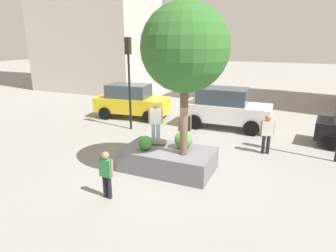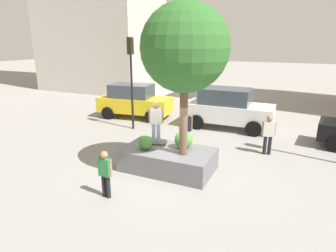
% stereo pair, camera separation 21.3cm
% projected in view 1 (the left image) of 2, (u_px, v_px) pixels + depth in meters
% --- Properties ---
extents(ground_plane, '(120.00, 120.00, 0.00)m').
position_uv_depth(ground_plane, '(169.00, 170.00, 10.79)').
color(ground_plane, gray).
extents(planter_ledge, '(3.36, 1.94, 0.81)m').
position_uv_depth(planter_ledge, '(168.00, 159.00, 10.74)').
color(planter_ledge, slate).
rests_on(planter_ledge, ground).
extents(plaza_tree, '(2.88, 2.88, 5.08)m').
position_uv_depth(plaza_tree, '(185.00, 48.00, 9.17)').
color(plaza_tree, brown).
rests_on(plaza_tree, planter_ledge).
extents(boxwood_shrub, '(0.52, 0.52, 0.52)m').
position_uv_depth(boxwood_shrub, '(145.00, 143.00, 10.54)').
color(boxwood_shrub, '#3D7A33').
rests_on(boxwood_shrub, planter_ledge).
extents(hedge_clump, '(0.67, 0.67, 0.67)m').
position_uv_depth(hedge_clump, '(184.00, 140.00, 10.64)').
color(hedge_clump, '#4C8C3D').
rests_on(hedge_clump, planter_ledge).
extents(skateboard, '(0.82, 0.46, 0.07)m').
position_uv_depth(skateboard, '(156.00, 143.00, 11.07)').
color(skateboard, brown).
rests_on(skateboard, planter_ledge).
extents(skateboarder, '(0.49, 0.37, 1.61)m').
position_uv_depth(skateboarder, '(156.00, 120.00, 10.80)').
color(skateboarder, '#8C9EB7').
rests_on(skateboarder, skateboard).
extents(taxi_cab, '(4.68, 2.54, 2.09)m').
position_uv_depth(taxi_cab, '(131.00, 101.00, 17.91)').
color(taxi_cab, gold).
rests_on(taxi_cab, ground).
extents(police_car, '(4.74, 2.27, 2.19)m').
position_uv_depth(police_car, '(225.00, 108.00, 15.84)').
color(police_car, white).
rests_on(police_car, ground).
extents(traffic_light_median, '(0.34, 0.28, 4.84)m').
position_uv_depth(traffic_light_median, '(129.00, 68.00, 14.90)').
color(traffic_light_median, black).
rests_on(traffic_light_median, ground).
extents(passerby_with_bag, '(0.51, 0.23, 1.52)m').
position_uv_depth(passerby_with_bag, '(106.00, 172.00, 8.66)').
color(passerby_with_bag, black).
rests_on(passerby_with_bag, ground).
extents(bystander_watching, '(0.56, 0.31, 1.71)m').
position_uv_depth(bystander_watching, '(267.00, 131.00, 12.11)').
color(bystander_watching, black).
rests_on(bystander_watching, ground).
extents(pedestrian_crossing, '(0.51, 0.44, 1.77)m').
position_uv_depth(pedestrian_crossing, '(185.00, 127.00, 12.63)').
color(pedestrian_crossing, '#8C9EB7').
rests_on(pedestrian_crossing, ground).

